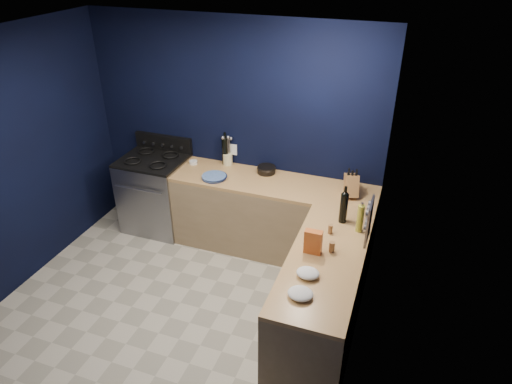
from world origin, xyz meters
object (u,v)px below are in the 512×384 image
at_px(plate_stack, 214,177).
at_px(knife_block, 351,185).
at_px(utensil_crock, 228,159).
at_px(gas_range, 156,194).
at_px(crouton_bag, 313,242).

distance_m(plate_stack, knife_block, 1.52).
distance_m(utensil_crock, knife_block, 1.52).
relative_size(gas_range, knife_block, 4.02).
distance_m(plate_stack, utensil_crock, 0.39).
distance_m(gas_range, plate_stack, 0.99).
distance_m(knife_block, crouton_bag, 1.13).
bearing_deg(knife_block, plate_stack, 166.67).
bearing_deg(plate_stack, gas_range, 172.31).
relative_size(gas_range, plate_stack, 3.35).
relative_size(utensil_crock, crouton_bag, 0.64).
xyz_separation_m(utensil_crock, crouton_bag, (1.36, -1.36, 0.04)).
bearing_deg(gas_range, crouton_bag, -25.94).
bearing_deg(crouton_bag, utensil_crock, 135.06).
bearing_deg(plate_stack, utensil_crock, 88.62).
relative_size(plate_stack, knife_block, 1.20).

